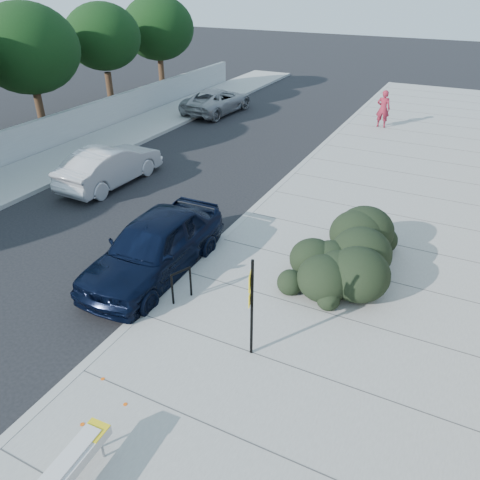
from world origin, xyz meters
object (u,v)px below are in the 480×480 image
(sign_post, at_px, (251,302))
(sedan_navy, at_px, (154,246))
(pedestrian, at_px, (383,109))
(bench, at_px, (63,473))
(bike_rack, at_px, (181,282))
(wagon_silver, at_px, (110,165))
(suv_silver, at_px, (217,101))

(sign_post, height_order, sedan_navy, sign_post)
(sign_post, relative_size, pedestrian, 1.23)
(pedestrian, bearing_deg, bench, 89.75)
(bike_rack, bearing_deg, sedan_navy, 171.47)
(bike_rack, relative_size, sign_post, 0.37)
(wagon_silver, xyz_separation_m, pedestrian, (7.79, 11.96, 0.34))
(wagon_silver, bearing_deg, bench, 128.68)
(suv_silver, bearing_deg, bike_rack, 120.50)
(wagon_silver, distance_m, suv_silver, 11.24)
(sign_post, bearing_deg, pedestrian, 76.71)
(bench, xyz_separation_m, sedan_navy, (-2.48, 5.83, 0.24))
(bench, bearing_deg, suv_silver, 110.78)
(bike_rack, distance_m, suv_silver, 18.28)
(bench, xyz_separation_m, pedestrian, (0.11, 22.17, 0.49))
(bike_rack, bearing_deg, wagon_silver, 164.82)
(bike_rack, height_order, sign_post, sign_post)
(bench, height_order, suv_silver, suv_silver)
(pedestrian, bearing_deg, sign_post, 93.53)
(bench, relative_size, pedestrian, 1.01)
(bench, height_order, sedan_navy, sedan_navy)
(sedan_navy, bearing_deg, wagon_silver, 139.12)
(sedan_navy, relative_size, pedestrian, 2.61)
(bike_rack, bearing_deg, pedestrian, 109.35)
(bench, distance_m, bike_rack, 5.07)
(bench, relative_size, sign_post, 0.82)
(sedan_navy, bearing_deg, sign_post, -26.68)
(sedan_navy, bearing_deg, suv_silver, 112.57)
(wagon_silver, distance_m, pedestrian, 14.28)
(bike_rack, xyz_separation_m, wagon_silver, (-6.60, 5.25, 0.08))
(bench, xyz_separation_m, suv_silver, (-9.18, 21.34, 0.09))
(bike_rack, height_order, wagon_silver, wagon_silver)
(bench, distance_m, suv_silver, 23.23)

